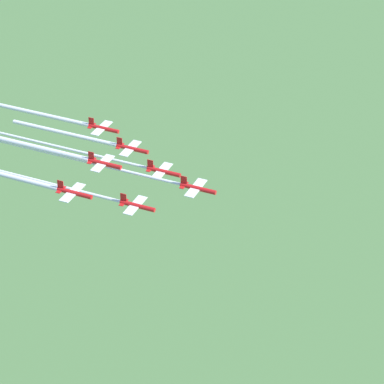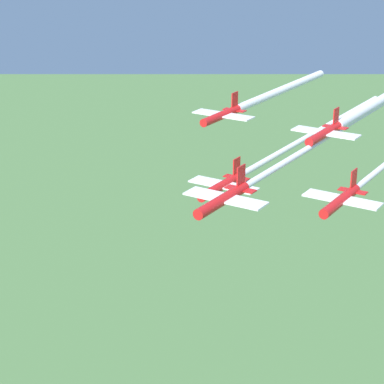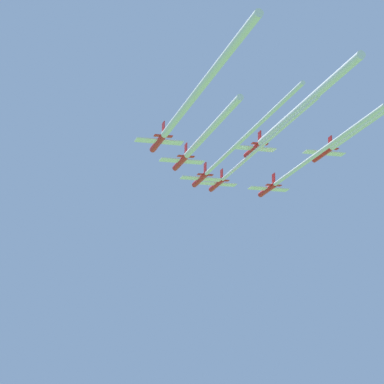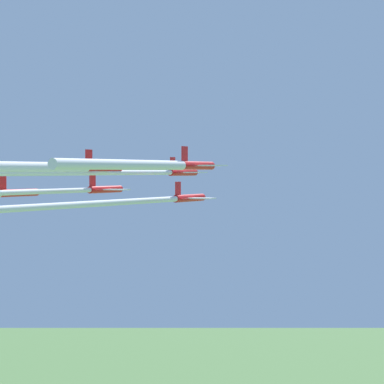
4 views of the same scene
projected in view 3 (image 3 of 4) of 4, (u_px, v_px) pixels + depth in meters
The scene contains 14 objects.
jet_0 at pixel (217, 184), 200.80m from camera, with size 8.37×8.24×3.04m.
jet_1 at pixel (201, 179), 186.60m from camera, with size 8.37×8.24×3.04m.
jet_2 at pixel (268, 189), 190.05m from camera, with size 8.37×8.24×3.04m.
jet_3 at pixel (181, 161), 172.97m from camera, with size 8.37×8.24×3.04m.
jet_4 at pixel (254, 149), 177.64m from camera, with size 8.37×8.24×3.04m.
jet_5 at pixel (324, 153), 181.44m from camera, with size 8.37×8.24×3.04m.
jet_6 at pixel (159, 141), 159.28m from camera, with size 8.37×8.24×3.04m.
smoke_trail_0 at pixel (264, 144), 172.28m from camera, with size 43.11×31.59×0.73m.
smoke_trail_1 at pixel (247, 135), 158.55m from camera, with size 42.28×30.98×0.72m.
smoke_trail_2 at pixel (322, 150), 163.31m from camera, with size 40.05×29.39×0.78m.
smoke_trail_3 at pixel (211, 129), 154.22m from camera, with size 26.41×19.61×1.12m.
smoke_trail_4 at pixel (305, 104), 153.24m from camera, with size 36.34×26.91×1.37m.
smoke_trail_5 at pixel (365, 124), 164.07m from camera, with size 24.06×17.93×1.18m.
smoke_trail_6 at pixel (204, 84), 132.55m from camera, with size 40.28×29.71×1.19m.
Camera 3 is at (-64.79, 204.30, 120.61)m, focal length 85.00 mm.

